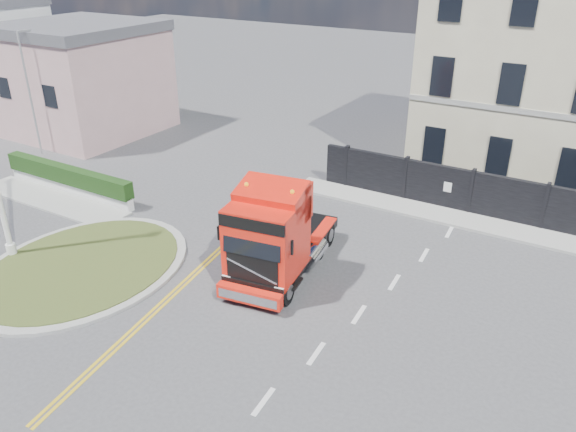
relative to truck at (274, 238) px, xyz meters
The scene contains 11 objects.
ground 1.73m from the truck, ahead, with size 120.00×120.00×0.00m, color #424244.
traffic_island 7.29m from the truck, 154.42° to the right, with size 6.80×6.80×0.17m.
hedge_wall 12.54m from the truck, behind, with size 8.00×0.55×1.35m.
pavement_side 12.53m from the truck, behind, with size 8.50×1.80×0.10m, color #979791.
seaside_bldg_pink 21.42m from the truck, 155.32° to the left, with size 8.00×8.00×6.00m, color #CDA0A0.
seaside_bldg_cream 29.53m from the truck, 158.28° to the left, with size 9.00×8.00×5.00m, color beige.
hoarding_fence 11.44m from the truck, 51.39° to the left, with size 18.80×0.25×2.00m.
georgian_building 18.17m from the truck, 68.18° to the left, with size 12.30×10.30×12.80m.
pavement_far 10.49m from the truck, 50.66° to the left, with size 20.00×1.60×0.12m, color #979791.
truck is the anchor object (origin of this frame).
lamppost_slim 19.10m from the truck, 166.49° to the left, with size 0.28×0.56×6.79m.
Camera 1 is at (8.59, -14.40, 10.86)m, focal length 35.00 mm.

